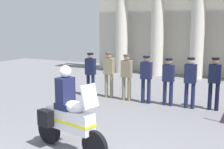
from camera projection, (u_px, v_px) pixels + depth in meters
name	position (u px, v px, depth m)	size (l,w,h in m)	color
colonnade_backdrop	(200.00, 16.00, 15.32)	(12.34, 1.54, 5.87)	beige
officer_in_row_0	(90.00, 71.00, 11.42)	(0.39, 0.24, 1.69)	#141938
officer_in_row_1	(109.00, 71.00, 11.15)	(0.39, 0.24, 1.73)	#847A5B
officer_in_row_2	(127.00, 74.00, 10.72)	(0.39, 0.24, 1.69)	#7A7056
officer_in_row_3	(146.00, 76.00, 10.34)	(0.39, 0.24, 1.68)	#191E42
officer_in_row_4	(168.00, 78.00, 10.05)	(0.39, 0.24, 1.63)	#191E42
officer_in_row_5	(190.00, 79.00, 9.70)	(0.39, 0.24, 1.70)	#191E42
officer_in_row_6	(214.00, 79.00, 9.48)	(0.39, 0.24, 1.72)	black
motorcycle_with_rider	(67.00, 116.00, 6.43)	(2.07, 0.83, 1.90)	black
briefcase_on_ground	(84.00, 90.00, 11.75)	(0.10, 0.32, 0.36)	brown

